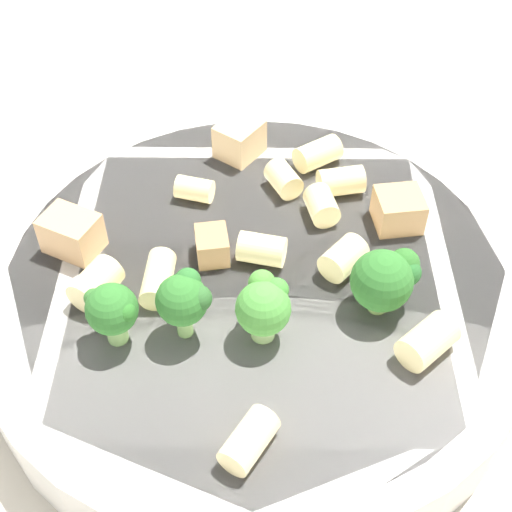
{
  "coord_description": "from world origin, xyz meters",
  "views": [
    {
      "loc": [
        0.1,
        -0.22,
        0.31
      ],
      "look_at": [
        0.0,
        0.0,
        0.05
      ],
      "focal_mm": 50.0,
      "sensor_mm": 36.0,
      "label": 1
    }
  ],
  "objects_px": {
    "broccoli_floret_0": "(264,306)",
    "rigatoni_7": "(427,341)",
    "rigatoni_2": "(96,284)",
    "chicken_chunk_0": "(239,139)",
    "rigatoni_9": "(313,152)",
    "broccoli_floret_1": "(112,310)",
    "rigatoni_6": "(343,258)",
    "chicken_chunk_1": "(72,233)",
    "rigatoni_5": "(322,205)",
    "rigatoni_8": "(341,181)",
    "pasta_bowl": "(256,291)",
    "rigatoni_3": "(194,189)",
    "broccoli_floret_2": "(387,275)",
    "chicken_chunk_3": "(213,245)",
    "broccoli_floret_3": "(184,299)",
    "chicken_chunk_2": "(398,210)",
    "rigatoni_1": "(158,279)",
    "rigatoni_0": "(249,440)",
    "rigatoni_10": "(284,179)"
  },
  "relations": [
    {
      "from": "broccoli_floret_0",
      "to": "rigatoni_7",
      "type": "xyz_separation_m",
      "value": [
        0.07,
        0.02,
        -0.01
      ]
    },
    {
      "from": "rigatoni_2",
      "to": "chicken_chunk_0",
      "type": "distance_m",
      "value": 0.13
    },
    {
      "from": "rigatoni_9",
      "to": "broccoli_floret_1",
      "type": "bearing_deg",
      "value": -104.03
    },
    {
      "from": "rigatoni_6",
      "to": "chicken_chunk_1",
      "type": "bearing_deg",
      "value": -163.19
    },
    {
      "from": "rigatoni_5",
      "to": "rigatoni_8",
      "type": "relative_size",
      "value": 0.81
    },
    {
      "from": "pasta_bowl",
      "to": "rigatoni_6",
      "type": "xyz_separation_m",
      "value": [
        0.04,
        0.02,
        0.02
      ]
    },
    {
      "from": "broccoli_floret_0",
      "to": "rigatoni_8",
      "type": "xyz_separation_m",
      "value": [
        0.0,
        0.11,
        -0.01
      ]
    },
    {
      "from": "broccoli_floret_0",
      "to": "broccoli_floret_1",
      "type": "bearing_deg",
      "value": -153.91
    },
    {
      "from": "rigatoni_2",
      "to": "pasta_bowl",
      "type": "bearing_deg",
      "value": 35.62
    },
    {
      "from": "rigatoni_2",
      "to": "rigatoni_7",
      "type": "distance_m",
      "value": 0.16
    },
    {
      "from": "broccoli_floret_1",
      "to": "rigatoni_3",
      "type": "bearing_deg",
      "value": 96.06
    },
    {
      "from": "pasta_bowl",
      "to": "broccoli_floret_2",
      "type": "bearing_deg",
      "value": 4.15
    },
    {
      "from": "rigatoni_3",
      "to": "chicken_chunk_1",
      "type": "distance_m",
      "value": 0.07
    },
    {
      "from": "rigatoni_2",
      "to": "rigatoni_6",
      "type": "bearing_deg",
      "value": 31.28
    },
    {
      "from": "chicken_chunk_3",
      "to": "broccoli_floret_3",
      "type": "bearing_deg",
      "value": -78.24
    },
    {
      "from": "broccoli_floret_0",
      "to": "rigatoni_9",
      "type": "height_order",
      "value": "broccoli_floret_0"
    },
    {
      "from": "rigatoni_7",
      "to": "chicken_chunk_2",
      "type": "height_order",
      "value": "chicken_chunk_2"
    },
    {
      "from": "pasta_bowl",
      "to": "chicken_chunk_3",
      "type": "bearing_deg",
      "value": 178.64
    },
    {
      "from": "rigatoni_1",
      "to": "rigatoni_9",
      "type": "height_order",
      "value": "rigatoni_9"
    },
    {
      "from": "rigatoni_6",
      "to": "broccoli_floret_1",
      "type": "bearing_deg",
      "value": -134.84
    },
    {
      "from": "broccoli_floret_2",
      "to": "rigatoni_1",
      "type": "xyz_separation_m",
      "value": [
        -0.1,
        -0.03,
        -0.01
      ]
    },
    {
      "from": "rigatoni_1",
      "to": "rigatoni_3",
      "type": "bearing_deg",
      "value": 101.38
    },
    {
      "from": "rigatoni_0",
      "to": "chicken_chunk_3",
      "type": "bearing_deg",
      "value": 123.05
    },
    {
      "from": "chicken_chunk_1",
      "to": "chicken_chunk_2",
      "type": "distance_m",
      "value": 0.17
    },
    {
      "from": "pasta_bowl",
      "to": "rigatoni_6",
      "type": "height_order",
      "value": "rigatoni_6"
    },
    {
      "from": "rigatoni_6",
      "to": "rigatoni_8",
      "type": "relative_size",
      "value": 0.89
    },
    {
      "from": "broccoli_floret_3",
      "to": "rigatoni_9",
      "type": "bearing_deg",
      "value": 85.4
    },
    {
      "from": "broccoli_floret_0",
      "to": "rigatoni_1",
      "type": "xyz_separation_m",
      "value": [
        -0.06,
        0.01,
        -0.01
      ]
    },
    {
      "from": "broccoli_floret_0",
      "to": "rigatoni_5",
      "type": "relative_size",
      "value": 1.59
    },
    {
      "from": "rigatoni_1",
      "to": "rigatoni_5",
      "type": "xyz_separation_m",
      "value": [
        0.06,
        0.08,
        0.0
      ]
    },
    {
      "from": "pasta_bowl",
      "to": "rigatoni_10",
      "type": "height_order",
      "value": "rigatoni_10"
    },
    {
      "from": "broccoli_floret_0",
      "to": "rigatoni_0",
      "type": "distance_m",
      "value": 0.06
    },
    {
      "from": "rigatoni_0",
      "to": "rigatoni_3",
      "type": "xyz_separation_m",
      "value": [
        -0.09,
        0.13,
        -0.0
      ]
    },
    {
      "from": "rigatoni_3",
      "to": "rigatoni_8",
      "type": "relative_size",
      "value": 0.82
    },
    {
      "from": "rigatoni_2",
      "to": "rigatoni_3",
      "type": "xyz_separation_m",
      "value": [
        0.01,
        0.08,
        -0.0
      ]
    },
    {
      "from": "rigatoni_8",
      "to": "rigatoni_10",
      "type": "relative_size",
      "value": 1.21
    },
    {
      "from": "rigatoni_6",
      "to": "rigatoni_10",
      "type": "relative_size",
      "value": 1.08
    },
    {
      "from": "rigatoni_3",
      "to": "chicken_chunk_0",
      "type": "distance_m",
      "value": 0.05
    },
    {
      "from": "rigatoni_5",
      "to": "rigatoni_10",
      "type": "xyz_separation_m",
      "value": [
        -0.03,
        0.01,
        -0.0
      ]
    },
    {
      "from": "pasta_bowl",
      "to": "rigatoni_5",
      "type": "relative_size",
      "value": 13.91
    },
    {
      "from": "chicken_chunk_1",
      "to": "rigatoni_0",
      "type": "bearing_deg",
      "value": -28.44
    },
    {
      "from": "broccoli_floret_2",
      "to": "rigatoni_6",
      "type": "distance_m",
      "value": 0.03
    },
    {
      "from": "rigatoni_3",
      "to": "chicken_chunk_1",
      "type": "height_order",
      "value": "chicken_chunk_1"
    },
    {
      "from": "rigatoni_10",
      "to": "rigatoni_8",
      "type": "bearing_deg",
      "value": 18.99
    },
    {
      "from": "rigatoni_3",
      "to": "pasta_bowl",
      "type": "bearing_deg",
      "value": -34.76
    },
    {
      "from": "broccoli_floret_3",
      "to": "rigatoni_6",
      "type": "bearing_deg",
      "value": 50.66
    },
    {
      "from": "rigatoni_10",
      "to": "broccoli_floret_1",
      "type": "bearing_deg",
      "value": -103.99
    },
    {
      "from": "rigatoni_3",
      "to": "chicken_chunk_2",
      "type": "relative_size",
      "value": 0.84
    },
    {
      "from": "rigatoni_0",
      "to": "rigatoni_8",
      "type": "relative_size",
      "value": 1.06
    },
    {
      "from": "rigatoni_1",
      "to": "rigatoni_7",
      "type": "bearing_deg",
      "value": 5.74
    }
  ]
}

